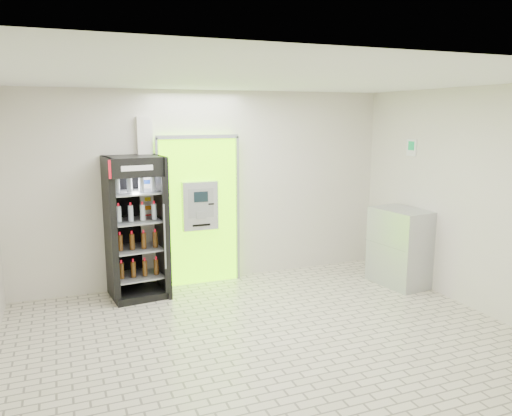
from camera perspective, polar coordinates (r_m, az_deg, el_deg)
ground at (r=6.05m, az=1.75°, el=-15.12°), size 6.00×6.00×0.00m
room_shell at (r=5.51m, az=1.86°, el=2.42°), size 6.00×6.00×6.00m
atm_assembly at (r=7.81m, az=-6.58°, el=-0.21°), size 1.30×0.24×2.33m
pillar at (r=7.66m, az=-12.31°, el=0.39°), size 0.22×0.11×2.60m
beverage_cooler at (r=7.41m, az=-13.52°, el=-2.49°), size 0.84×0.78×2.06m
steel_cabinet at (r=8.11m, az=16.16°, el=-4.30°), size 0.71×0.97×1.20m
exit_sign at (r=8.24m, az=17.37°, el=6.61°), size 0.02×0.22×0.26m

